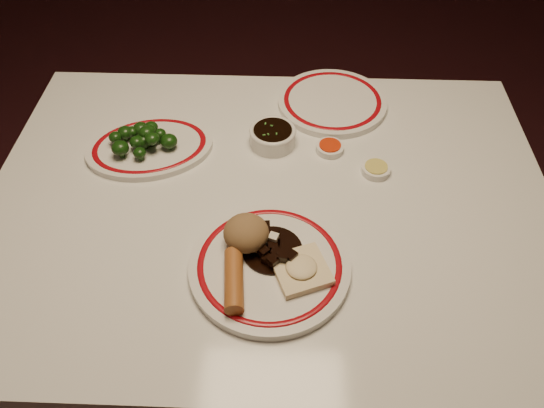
{
  "coord_description": "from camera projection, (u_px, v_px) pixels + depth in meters",
  "views": [
    {
      "loc": [
        0.03,
        -0.77,
        1.56
      ],
      "look_at": [
        0.01,
        -0.06,
        0.8
      ],
      "focal_mm": 35.0,
      "sensor_mm": 36.0,
      "label": 1
    }
  ],
  "objects": [
    {
      "name": "mustard_dish",
      "position": [
        376.0,
        169.0,
        1.16
      ],
      "size": [
        0.06,
        0.06,
        0.02
      ],
      "color": "silver",
      "rests_on": "dining_table"
    },
    {
      "name": "main_plate",
      "position": [
        270.0,
        266.0,
        0.99
      ],
      "size": [
        0.39,
        0.39,
        0.02
      ],
      "color": "silver",
      "rests_on": "dining_table"
    },
    {
      "name": "broccoli_plate",
      "position": [
        150.0,
        147.0,
        1.21
      ],
      "size": [
        0.33,
        0.3,
        0.02
      ],
      "color": "silver",
      "rests_on": "dining_table"
    },
    {
      "name": "sweet_sour_dish",
      "position": [
        330.0,
        148.0,
        1.21
      ],
      "size": [
        0.06,
        0.06,
        0.02
      ],
      "color": "silver",
      "rests_on": "dining_table"
    },
    {
      "name": "spring_roll",
      "position": [
        234.0,
        280.0,
        0.93
      ],
      "size": [
        0.05,
        0.13,
        0.03
      ],
      "primitive_type": "cylinder",
      "rotation": [
        1.57,
        0.0,
        0.1
      ],
      "color": "#A75E29",
      "rests_on": "main_plate"
    },
    {
      "name": "stirfry_heap",
      "position": [
        273.0,
        248.0,
        0.99
      ],
      "size": [
        0.12,
        0.12,
        0.03
      ],
      "color": "black",
      "rests_on": "main_plate"
    },
    {
      "name": "far_plate",
      "position": [
        332.0,
        102.0,
        1.33
      ],
      "size": [
        0.28,
        0.28,
        0.02
      ],
      "color": "silver",
      "rests_on": "dining_table"
    },
    {
      "name": "broccoli_pile",
      "position": [
        143.0,
        137.0,
        1.19
      ],
      "size": [
        0.16,
        0.11,
        0.05
      ],
      "color": "#23471C",
      "rests_on": "broccoli_plate"
    },
    {
      "name": "dining_table",
      "position": [
        269.0,
        226.0,
        1.19
      ],
      "size": [
        1.2,
        0.9,
        0.75
      ],
      "color": "white",
      "rests_on": "ground"
    },
    {
      "name": "fried_wonton",
      "position": [
        301.0,
        269.0,
        0.96
      ],
      "size": [
        0.12,
        0.12,
        0.03
      ],
      "color": "beige",
      "rests_on": "main_plate"
    },
    {
      "name": "rice_mound",
      "position": [
        246.0,
        233.0,
        0.99
      ],
      "size": [
        0.09,
        0.09,
        0.06
      ],
      "primitive_type": "ellipsoid",
      "color": "olive",
      "rests_on": "main_plate"
    },
    {
      "name": "soy_bowl",
      "position": [
        273.0,
        137.0,
        1.22
      ],
      "size": [
        0.11,
        0.11,
        0.04
      ],
      "color": "silver",
      "rests_on": "dining_table"
    },
    {
      "name": "ground",
      "position": [
        270.0,
        361.0,
        1.67
      ],
      "size": [
        7.0,
        7.0,
        0.0
      ],
      "primitive_type": "plane",
      "color": "black",
      "rests_on": "ground"
    }
  ]
}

